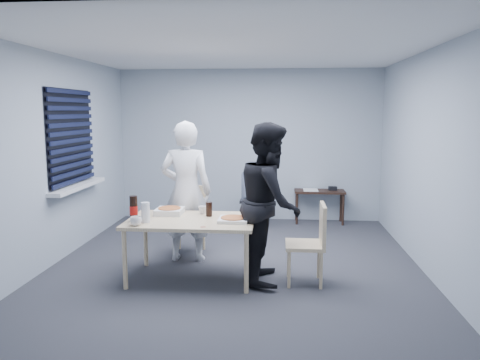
# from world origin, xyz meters

# --- Properties ---
(room) EXTENTS (5.00, 5.00, 5.00)m
(room) POSITION_xyz_m (-2.20, 0.40, 1.44)
(room) COLOR #313136
(room) RESTS_ON ground
(dining_table) EXTENTS (1.41, 0.90, 0.69)m
(dining_table) POSITION_xyz_m (-0.45, -0.54, 0.63)
(dining_table) COLOR beige
(dining_table) RESTS_ON ground
(chair_far) EXTENTS (0.42, 0.42, 0.89)m
(chair_far) POSITION_xyz_m (-0.66, 0.49, 0.51)
(chair_far) COLOR beige
(chair_far) RESTS_ON ground
(chair_right) EXTENTS (0.42, 0.42, 0.89)m
(chair_right) POSITION_xyz_m (0.90, -0.58, 0.51)
(chair_right) COLOR beige
(chair_right) RESTS_ON ground
(person_white) EXTENTS (0.65, 0.42, 1.77)m
(person_white) POSITION_xyz_m (-0.64, 0.12, 0.89)
(person_white) COLOR white
(person_white) RESTS_ON ground
(person_black) EXTENTS (0.47, 0.86, 1.77)m
(person_black) POSITION_xyz_m (0.43, -0.50, 0.89)
(person_black) COLOR black
(person_black) RESTS_ON ground
(side_table) EXTENTS (0.84, 0.37, 0.56)m
(side_table) POSITION_xyz_m (1.21, 2.28, 0.48)
(side_table) COLOR black
(side_table) RESTS_ON ground
(stool) EXTENTS (0.35, 0.35, 0.48)m
(stool) POSITION_xyz_m (0.08, 1.76, 0.37)
(stool) COLOR black
(stool) RESTS_ON ground
(backpack) EXTENTS (0.30, 0.22, 0.43)m
(backpack) POSITION_xyz_m (0.08, 1.75, 0.69)
(backpack) COLOR slate
(backpack) RESTS_ON stool
(pizza_box_a) EXTENTS (0.31, 0.31, 0.08)m
(pizza_box_a) POSITION_xyz_m (-0.75, -0.30, 0.73)
(pizza_box_a) COLOR white
(pizza_box_a) RESTS_ON dining_table
(pizza_box_b) EXTENTS (0.32, 0.32, 0.05)m
(pizza_box_b) POSITION_xyz_m (0.03, -0.59, 0.71)
(pizza_box_b) COLOR white
(pizza_box_b) RESTS_ON dining_table
(mug_a) EXTENTS (0.17, 0.17, 0.10)m
(mug_a) POSITION_xyz_m (-0.97, -0.89, 0.74)
(mug_a) COLOR white
(mug_a) RESTS_ON dining_table
(mug_b) EXTENTS (0.10, 0.10, 0.09)m
(mug_b) POSITION_xyz_m (-0.37, -0.26, 0.73)
(mug_b) COLOR white
(mug_b) RESTS_ON dining_table
(cola_glass) EXTENTS (0.08, 0.08, 0.16)m
(cola_glass) POSITION_xyz_m (-0.27, -0.38, 0.77)
(cola_glass) COLOR black
(cola_glass) RESTS_ON dining_table
(soda_bottle) EXTENTS (0.09, 0.09, 0.28)m
(soda_bottle) POSITION_xyz_m (-1.05, -0.70, 0.83)
(soda_bottle) COLOR black
(soda_bottle) RESTS_ON dining_table
(plastic_cups) EXTENTS (0.10, 0.10, 0.22)m
(plastic_cups) POSITION_xyz_m (-0.91, -0.73, 0.80)
(plastic_cups) COLOR silver
(plastic_cups) RESTS_ON dining_table
(rubber_band) EXTENTS (0.07, 0.07, 0.00)m
(rubber_band) POSITION_xyz_m (-0.25, -0.89, 0.69)
(rubber_band) COLOR red
(rubber_band) RESTS_ON dining_table
(papers) EXTENTS (0.32, 0.38, 0.01)m
(papers) POSITION_xyz_m (1.06, 2.30, 0.56)
(papers) COLOR white
(papers) RESTS_ON side_table
(black_box) EXTENTS (0.15, 0.11, 0.06)m
(black_box) POSITION_xyz_m (1.43, 2.32, 0.59)
(black_box) COLOR black
(black_box) RESTS_ON side_table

